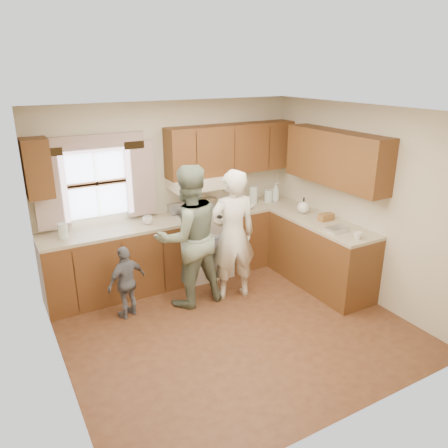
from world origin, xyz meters
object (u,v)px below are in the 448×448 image
woman_left (232,236)px  child (127,282)px  stove (201,245)px  woman_right (188,237)px

woman_left → child: size_ratio=1.89×
stove → woman_right: woman_right is taller
woman_left → woman_right: woman_right is taller
child → woman_right: bearing=155.2°
woman_left → stove: bearing=-77.0°
stove → child: (-1.31, -0.60, -0.00)m
woman_right → child: size_ratio=1.98×
stove → woman_right: 0.94m
stove → woman_right: (-0.50, -0.66, 0.45)m
stove → woman_left: 0.90m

